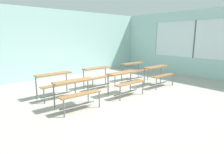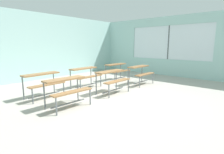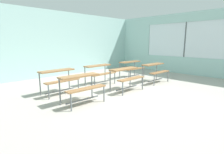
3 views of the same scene
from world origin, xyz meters
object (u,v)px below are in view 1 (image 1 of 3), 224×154
object	(u,v)px
desk_bench_r0c1	(125,78)
desk_bench_r0c2	(159,71)
desk_bench_r1c0	(55,80)
desk_bench_r1c2	(135,67)
desk_bench_r1c1	(99,73)
desk_bench_r0c0	(76,88)

from	to	relation	value
desk_bench_r0c1	desk_bench_r0c2	distance (m)	1.74
desk_bench_r1c0	desk_bench_r1c2	size ratio (longest dim) A/B	0.99
desk_bench_r1c1	desk_bench_r1c2	world-z (taller)	same
desk_bench_r0c0	desk_bench_r0c1	world-z (taller)	same
desk_bench_r1c0	desk_bench_r0c0	bearing A→B (deg)	-90.72
desk_bench_r0c1	desk_bench_r1c1	distance (m)	1.25
desk_bench_r1c2	desk_bench_r1c0	bearing A→B (deg)	-177.80
desk_bench_r0c0	desk_bench_r0c2	bearing A→B (deg)	1.63
desk_bench_r0c0	desk_bench_r1c0	world-z (taller)	same
desk_bench_r0c2	desk_bench_r1c2	xyz separation A→B (m)	(0.01, 1.21, 0.00)
desk_bench_r0c0	desk_bench_r1c2	bearing A→B (deg)	20.76
desk_bench_r1c0	desk_bench_r0c2	bearing A→B (deg)	-20.38
desk_bench_r0c0	desk_bench_r0c2	distance (m)	3.49
desk_bench_r0c0	desk_bench_r1c0	bearing A→B (deg)	92.15
desk_bench_r0c0	desk_bench_r1c2	size ratio (longest dim) A/B	0.99
desk_bench_r1c1	desk_bench_r0c1	bearing A→B (deg)	-86.42
desk_bench_r1c0	desk_bench_r1c2	distance (m)	3.51
desk_bench_r1c0	desk_bench_r1c1	world-z (taller)	same
desk_bench_r0c1	desk_bench_r1c2	world-z (taller)	same
desk_bench_r0c1	desk_bench_r1c0	bearing A→B (deg)	145.34
desk_bench_r1c2	desk_bench_r0c2	bearing A→B (deg)	-88.12
desk_bench_r0c2	desk_bench_r1c1	size ratio (longest dim) A/B	1.01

